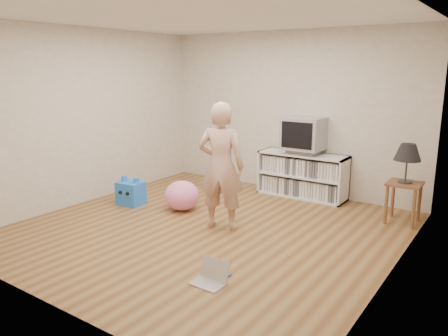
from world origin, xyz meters
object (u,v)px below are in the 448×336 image
at_px(plush_blue, 131,193).
at_px(dvd_deck, 303,151).
at_px(media_unit, 303,175).
at_px(side_table, 404,192).
at_px(crt_tv, 304,133).
at_px(plush_pink, 182,196).
at_px(table_lamp, 408,153).
at_px(laptop, 211,277).
at_px(person, 221,166).

bearing_deg(plush_blue, dvd_deck, 38.97).
distance_m(media_unit, side_table, 1.66).
xyz_separation_m(dvd_deck, side_table, (1.61, -0.37, -0.32)).
distance_m(media_unit, crt_tv, 0.67).
distance_m(media_unit, dvd_deck, 0.39).
bearing_deg(crt_tv, plush_pink, -125.21).
xyz_separation_m(side_table, table_lamp, (0.00, 0.00, 0.53)).
height_order(media_unit, laptop, media_unit).
distance_m(side_table, plush_blue, 3.86).
height_order(media_unit, crt_tv, crt_tv).
xyz_separation_m(crt_tv, person, (-0.25, -1.88, -0.21)).
distance_m(side_table, table_lamp, 0.53).
bearing_deg(person, table_lamp, -160.30).
relative_size(media_unit, plush_pink, 2.78).
bearing_deg(side_table, media_unit, 166.57).
xyz_separation_m(side_table, person, (-1.87, -1.52, 0.39)).
distance_m(dvd_deck, crt_tv, 0.29).
bearing_deg(laptop, plush_blue, 153.44).
xyz_separation_m(dvd_deck, plush_pink, (-1.14, -1.61, -0.52)).
xyz_separation_m(crt_tv, side_table, (1.61, -0.37, -0.60)).
xyz_separation_m(table_lamp, plush_pink, (-2.75, -1.24, -0.73)).
bearing_deg(media_unit, plush_blue, -136.07).
relative_size(table_lamp, laptop, 1.59).
bearing_deg(person, plush_blue, -20.65).
bearing_deg(plush_blue, laptop, -32.72).
bearing_deg(plush_blue, media_unit, 39.21).
relative_size(media_unit, table_lamp, 2.72).
bearing_deg(plush_pink, media_unit, 55.10).
distance_m(crt_tv, laptop, 3.33).
bearing_deg(dvd_deck, laptop, -80.76).
bearing_deg(dvd_deck, table_lamp, -12.91).
bearing_deg(crt_tv, side_table, -12.79).
distance_m(crt_tv, plush_pink, 2.13).
height_order(media_unit, plush_pink, media_unit).
bearing_deg(table_lamp, laptop, -111.59).
relative_size(dvd_deck, crt_tv, 0.75).
height_order(crt_tv, plush_pink, crt_tv).
bearing_deg(plush_pink, laptop, -43.00).
height_order(person, plush_blue, person).
bearing_deg(plush_pink, person, -17.17).
relative_size(person, plush_pink, 3.21).
height_order(side_table, laptop, side_table).
distance_m(dvd_deck, table_lamp, 1.67).
distance_m(dvd_deck, plush_blue, 2.74).
bearing_deg(side_table, plush_pink, -155.66).
distance_m(side_table, person, 2.44).
bearing_deg(side_table, crt_tv, 167.21).
height_order(side_table, table_lamp, table_lamp).
xyz_separation_m(table_lamp, laptop, (-1.10, -2.78, -0.88)).
height_order(dvd_deck, person, person).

